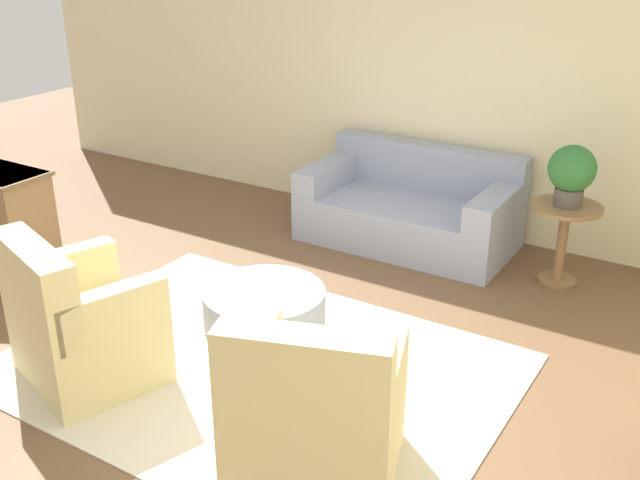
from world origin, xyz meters
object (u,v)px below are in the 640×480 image
armchair_left (79,326)px  armchair_right (314,415)px  ottoman_table (265,309)px  couch (411,210)px  side_table (564,230)px  potted_plant_on_side_table (572,172)px

armchair_left → armchair_right: same height
armchair_right → ottoman_table: (-0.99, 0.94, -0.11)m
couch → ottoman_table: (-0.06, -2.15, -0.03)m
armchair_left → ottoman_table: armchair_left is taller
ottoman_table → side_table: size_ratio=1.26×
couch → armchair_right: bearing=-73.2°
armchair_left → armchair_right: bearing=0.0°
ottoman_table → side_table: 2.49m
couch → side_table: couch is taller
side_table → potted_plant_on_side_table: bearing=180.0°
side_table → armchair_right: bearing=-98.5°
ottoman_table → armchair_right: bearing=-43.5°
ottoman_table → potted_plant_on_side_table: bearing=54.6°
armchair_right → ottoman_table: bearing=136.5°
ottoman_table → armchair_left: bearing=-127.7°
couch → armchair_left: 3.20m
side_table → ottoman_table: bearing=-125.4°
couch → ottoman_table: size_ratio=2.23×
side_table → potted_plant_on_side_table: 0.48m
armchair_left → potted_plant_on_side_table: potted_plant_on_side_table is taller
side_table → potted_plant_on_side_table: (-0.00, 0.00, 0.48)m
armchair_left → couch: bearing=75.7°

